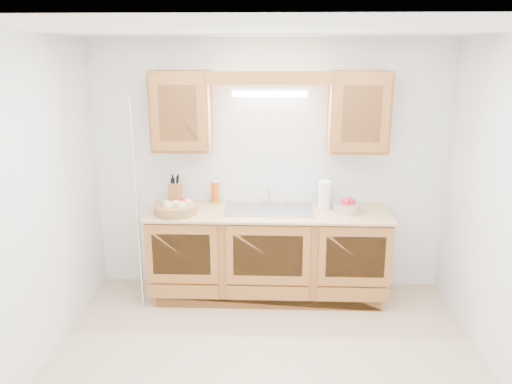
{
  "coord_description": "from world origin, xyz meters",
  "views": [
    {
      "loc": [
        0.05,
        -3.36,
        2.37
      ],
      "look_at": [
        -0.11,
        0.85,
        1.18
      ],
      "focal_mm": 35.0,
      "sensor_mm": 36.0,
      "label": 1
    }
  ],
  "objects_px": {
    "fruit_basket": "(176,207)",
    "paper_towel": "(325,195)",
    "knife_block": "(175,194)",
    "apple_bowl": "(347,206)"
  },
  "relations": [
    {
      "from": "fruit_basket",
      "to": "paper_towel",
      "type": "bearing_deg",
      "value": 8.15
    },
    {
      "from": "paper_towel",
      "to": "fruit_basket",
      "type": "bearing_deg",
      "value": -171.85
    },
    {
      "from": "knife_block",
      "to": "apple_bowl",
      "type": "height_order",
      "value": "knife_block"
    },
    {
      "from": "fruit_basket",
      "to": "knife_block",
      "type": "height_order",
      "value": "knife_block"
    },
    {
      "from": "fruit_basket",
      "to": "paper_towel",
      "type": "relative_size",
      "value": 1.36
    },
    {
      "from": "fruit_basket",
      "to": "apple_bowl",
      "type": "distance_m",
      "value": 1.62
    },
    {
      "from": "knife_block",
      "to": "apple_bowl",
      "type": "bearing_deg",
      "value": 2.34
    },
    {
      "from": "fruit_basket",
      "to": "apple_bowl",
      "type": "height_order",
      "value": "apple_bowl"
    },
    {
      "from": "knife_block",
      "to": "fruit_basket",
      "type": "bearing_deg",
      "value": -69.09
    },
    {
      "from": "paper_towel",
      "to": "apple_bowl",
      "type": "distance_m",
      "value": 0.24
    }
  ]
}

